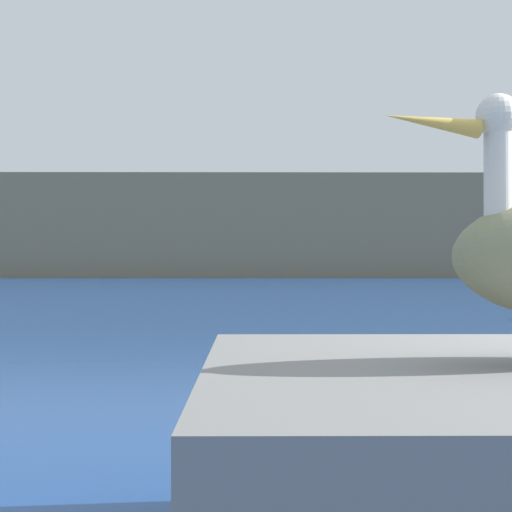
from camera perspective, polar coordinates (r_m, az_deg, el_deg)
name	(u,v)px	position (r m, az deg, el deg)	size (l,w,h in m)	color
hillside_backdrop	(273,228)	(79.41, 1.20, 1.95)	(140.00, 13.16, 9.49)	#7F755B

